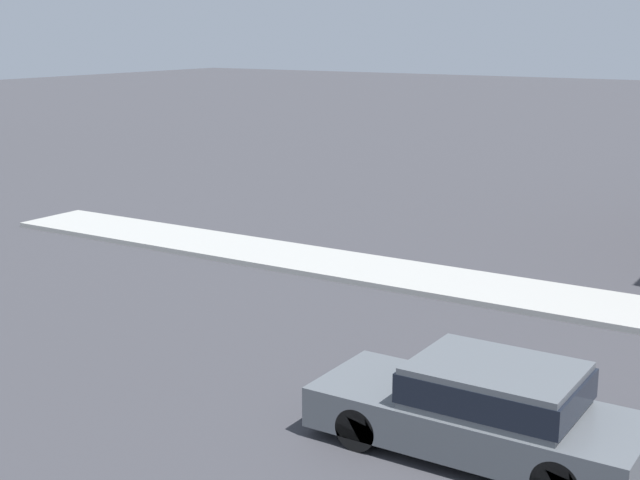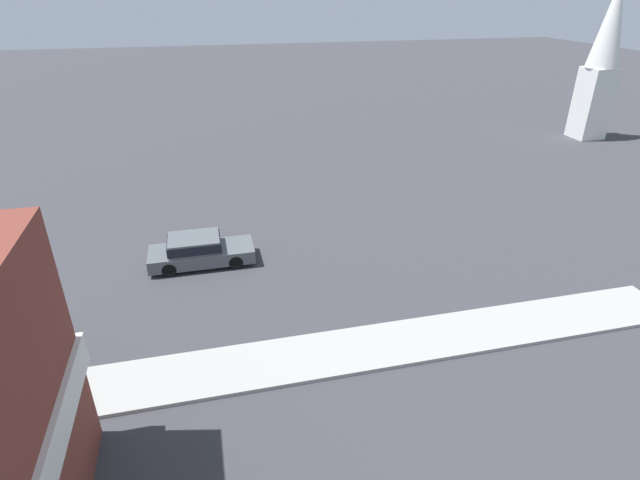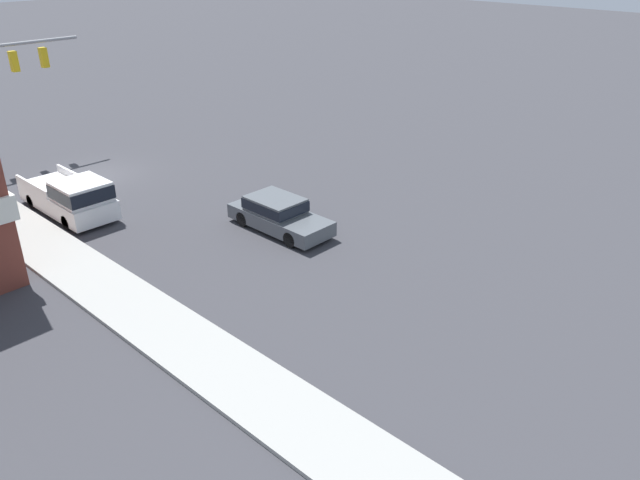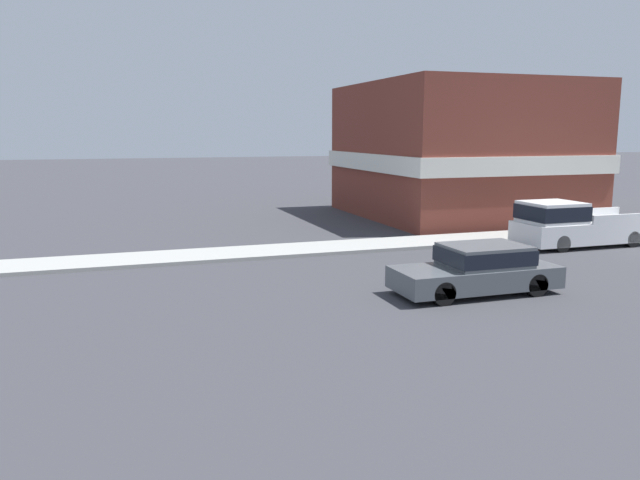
# 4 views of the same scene
# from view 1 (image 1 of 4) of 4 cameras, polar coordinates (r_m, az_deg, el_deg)

# --- Properties ---
(car_lead) EXTENTS (1.89, 4.81, 1.42)m
(car_lead) POSITION_cam_1_polar(r_m,az_deg,el_deg) (13.27, 10.44, -10.45)
(car_lead) COLOR black
(car_lead) RESTS_ON ground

